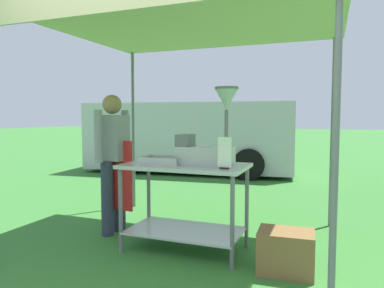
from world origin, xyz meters
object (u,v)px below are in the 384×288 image
Objects in this scene: donut_fryer at (208,140)px; vendor at (113,156)px; donut_cart at (185,189)px; donut_tray at (162,162)px; menu_sign at (225,155)px; van_silver at (192,136)px; supply_crate at (286,252)px; stall_canopy at (188,25)px.

vendor is (-1.21, 0.15, -0.22)m from donut_fryer.
donut_cart is 0.36m from donut_tray.
donut_fryer reaches higher than menu_sign.
donut_fryer is (0.46, 0.09, 0.22)m from donut_tray.
van_silver is at bearing 107.76° from donut_tray.
menu_sign is at bearing 178.24° from supply_crate.
donut_cart is 0.63m from menu_sign.
donut_fryer is 1.25m from supply_crate.
donut_cart is at bearing 11.53° from donut_tray.
stall_canopy is 7.04× the size of donut_tray.
donut_fryer is 0.34m from menu_sign.
menu_sign is 0.06× the size of van_silver.
menu_sign reaches higher than donut_cart.
supply_crate is (0.79, -0.24, -0.94)m from donut_fryer.
donut_cart is at bearing -69.77° from van_silver.
van_silver reaches higher than donut_tray.
donut_fryer is at bearing -67.29° from van_silver.
stall_canopy reaches higher than donut_fryer.
donut_tray is 0.78m from vendor.
donut_tray reaches higher than supply_crate.
van_silver is (-1.64, 5.12, -0.03)m from donut_tray.
stall_canopy is 1.85× the size of vendor.
stall_canopy is 1.38m from menu_sign.
donut_cart is at bearing -11.37° from vendor.
donut_fryer is 0.47× the size of vendor.
vendor is (-0.74, 0.24, 0.00)m from donut_tray.
vendor reaches higher than menu_sign.
donut_cart is at bearing -90.00° from stall_canopy.
van_silver reaches higher than donut_fryer.
vendor is (-0.97, 0.20, 0.28)m from donut_cart.
supply_crate is 0.10× the size of van_silver.
donut_fryer reaches higher than donut_tray.
menu_sign is 5.75m from van_silver.
donut_cart is 1.14m from supply_crate.
van_silver reaches higher than vendor.
stall_canopy is at bearing 163.78° from supply_crate.
stall_canopy reaches higher than donut_cart.
donut_cart is 0.24× the size of van_silver.
supply_crate is at bearing -11.22° from vendor.
menu_sign is 1.00m from supply_crate.
van_silver reaches higher than menu_sign.
stall_canopy is 3.89× the size of donut_fryer.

